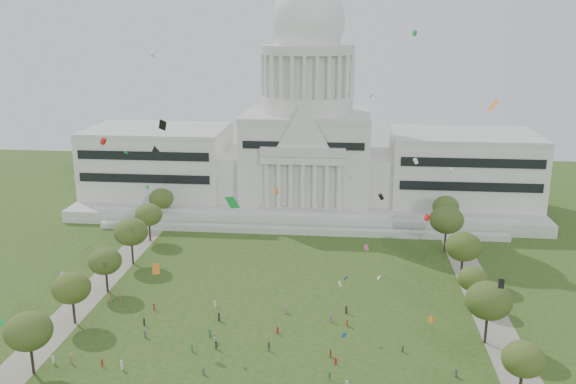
{
  "coord_description": "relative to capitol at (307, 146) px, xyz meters",
  "views": [
    {
      "loc": [
        14.49,
        -100.47,
        64.53
      ],
      "look_at": [
        0.0,
        45.0,
        24.0
      ],
      "focal_mm": 38.0,
      "sensor_mm": 36.0,
      "label": 1
    }
  ],
  "objects": [
    {
      "name": "person_2",
      "position": [
        26.85,
        -101.58,
        -21.54
      ],
      "size": [
        0.86,
        0.8,
        1.51
      ],
      "primitive_type": "imported",
      "rotation": [
        0.0,
        0.0,
        0.63
      ],
      "color": "#33723F",
      "rests_on": "ground"
    },
    {
      "name": "row_tree_r_6",
      "position": [
        45.96,
        -25.46,
        -13.79
      ],
      "size": [
        8.42,
        8.42,
        11.97
      ],
      "color": "black",
      "rests_on": "ground"
    },
    {
      "name": "person_4",
      "position": [
        -0.43,
        -103.78,
        -21.3
      ],
      "size": [
        0.91,
        1.29,
        2.0
      ],
      "primitive_type": "imported",
      "rotation": [
        0.0,
        0.0,
        4.97
      ],
      "color": "#4C4C51",
      "rests_on": "ground"
    },
    {
      "name": "person_0",
      "position": [
        36.05,
        -109.83,
        -21.46
      ],
      "size": [
        0.85,
        0.97,
        1.67
      ],
      "primitive_type": "imported",
      "rotation": [
        0.0,
        0.0,
        5.2
      ],
      "color": "#4C4C51",
      "rests_on": "ground"
    },
    {
      "name": "row_tree_r_4",
      "position": [
        44.76,
        -63.55,
        -13.01
      ],
      "size": [
        9.19,
        9.19,
        13.06
      ],
      "color": "black",
      "rests_on": "ground"
    },
    {
      "name": "row_tree_r_1",
      "position": [
        46.22,
        -115.34,
        -14.64
      ],
      "size": [
        7.58,
        7.58,
        10.78
      ],
      "color": "black",
      "rests_on": "ground"
    },
    {
      "name": "row_tree_l_6",
      "position": [
        -46.87,
        -24.45,
        -14.02
      ],
      "size": [
        8.19,
        8.19,
        11.64
      ],
      "color": "black",
      "rests_on": "ground"
    },
    {
      "name": "row_tree_l_4",
      "position": [
        -44.08,
        -61.17,
        -12.9
      ],
      "size": [
        9.29,
        9.29,
        13.21
      ],
      "color": "black",
      "rests_on": "ground"
    },
    {
      "name": "person_8",
      "position": [
        -12.3,
        -101.21,
        -21.42
      ],
      "size": [
        0.92,
        0.66,
        1.74
      ],
      "primitive_type": "imported",
      "rotation": [
        0.0,
        0.0,
        2.97
      ],
      "color": "silver",
      "rests_on": "ground"
    },
    {
      "name": "row_tree_r_2",
      "position": [
        44.17,
        -96.15,
        -12.64
      ],
      "size": [
        9.55,
        9.55,
        13.58
      ],
      "color": "black",
      "rests_on": "ground"
    },
    {
      "name": "row_tree_r_3",
      "position": [
        44.4,
        -79.1,
        -15.21
      ],
      "size": [
        7.01,
        7.01,
        9.98
      ],
      "color": "black",
      "rests_on": "ground"
    },
    {
      "name": "path_left",
      "position": [
        -48.0,
        -83.59,
        -22.28
      ],
      "size": [
        8.0,
        160.0,
        0.04
      ],
      "primitive_type": "cube",
      "color": "gray",
      "rests_on": "ground"
    },
    {
      "name": "row_tree_l_2",
      "position": [
        -45.04,
        -96.29,
        -13.79
      ],
      "size": [
        8.42,
        8.42,
        11.97
      ],
      "color": "black",
      "rests_on": "ground"
    },
    {
      "name": "row_tree_l_3",
      "position": [
        -44.09,
        -79.67,
        -14.09
      ],
      "size": [
        8.12,
        8.12,
        11.55
      ],
      "color": "black",
      "rests_on": "ground"
    },
    {
      "name": "person_3",
      "position": [
        12.22,
        -113.2,
        -21.33
      ],
      "size": [
        1.3,
        1.36,
        1.93
      ],
      "primitive_type": "imported",
      "rotation": [
        0.0,
        0.0,
        5.42
      ],
      "color": "#33723F",
      "rests_on": "ground"
    },
    {
      "name": "distant_crowd",
      "position": [
        -14.24,
        -99.78,
        -21.43
      ],
      "size": [
        57.81,
        35.7,
        1.93
      ],
      "color": "silver",
      "rests_on": "ground"
    },
    {
      "name": "person_10",
      "position": [
        12.19,
        -105.08,
        -21.43
      ],
      "size": [
        0.77,
        1.11,
        1.73
      ],
      "primitive_type": "imported",
      "rotation": [
        0.0,
        0.0,
        1.34
      ],
      "color": "#B21E1E",
      "rests_on": "ground"
    },
    {
      "name": "capitol",
      "position": [
        0.0,
        0.0,
        0.0
      ],
      "size": [
        160.0,
        64.5,
        91.3
      ],
      "color": "beige",
      "rests_on": "ground"
    },
    {
      "name": "ground",
      "position": [
        0.0,
        -113.59,
        -22.3
      ],
      "size": [
        400.0,
        400.0,
        0.0
      ],
      "primitive_type": "plane",
      "color": "#314916",
      "rests_on": "ground"
    },
    {
      "name": "kite_swarm",
      "position": [
        2.16,
        -105.46,
        8.47
      ],
      "size": [
        84.69,
        96.0,
        59.67
      ],
      "color": "white",
      "rests_on": "ground"
    },
    {
      "name": "path_right",
      "position": [
        48.0,
        -83.59,
        -22.28
      ],
      "size": [
        8.0,
        160.0,
        0.04
      ],
      "primitive_type": "cube",
      "color": "gray",
      "rests_on": "ground"
    },
    {
      "name": "person_9",
      "position": [
        15.54,
        -115.32,
        -21.55
      ],
      "size": [
        1.08,
        0.94,
        1.49
      ],
      "primitive_type": "imported",
      "rotation": [
        0.0,
        0.0,
        0.57
      ],
      "color": "silver",
      "rests_on": "ground"
    },
    {
      "name": "row_tree_r_5",
      "position": [
        43.49,
        -43.4,
        -12.37
      ],
      "size": [
        9.82,
        9.82,
        13.96
      ],
      "color": "black",
      "rests_on": "ground"
    },
    {
      "name": "row_tree_l_5",
      "position": [
        -45.22,
        -42.58,
        -13.88
      ],
      "size": [
        8.33,
        8.33,
        11.85
      ],
      "color": "black",
      "rests_on": "ground"
    },
    {
      "name": "person_5",
      "position": [
        -11.25,
        -104.23,
        -21.38
      ],
      "size": [
        1.52,
        1.77,
        1.82
      ],
      "primitive_type": "imported",
      "rotation": [
        0.0,
        0.0,
        2.18
      ],
      "color": "#4C4C51",
      "rests_on": "ground"
    },
    {
      "name": "row_tree_l_1",
      "position": [
        -44.07,
        -116.55,
        -13.34
      ],
      "size": [
        8.86,
        8.86,
        12.59
      ],
      "color": "black",
      "rests_on": "ground"
    }
  ]
}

